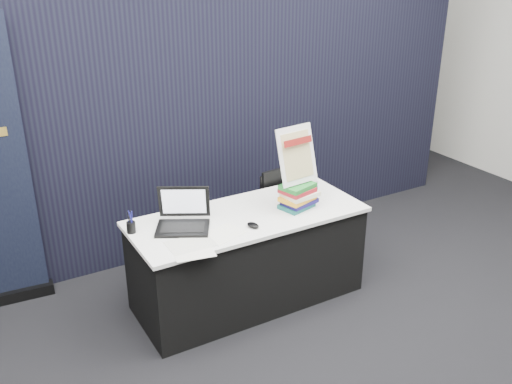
% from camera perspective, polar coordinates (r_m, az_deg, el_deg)
% --- Properties ---
extents(floor, '(8.00, 8.00, 0.00)m').
position_cam_1_polar(floor, '(4.32, 2.90, -14.05)').
color(floor, black).
rests_on(floor, ground).
extents(wall_back, '(8.00, 0.02, 3.50)m').
position_cam_1_polar(wall_back, '(7.17, -15.04, 15.61)').
color(wall_back, beige).
rests_on(wall_back, floor).
extents(drape_partition, '(6.00, 0.08, 2.40)m').
position_cam_1_polar(drape_partition, '(5.05, -6.75, 6.84)').
color(drape_partition, black).
rests_on(drape_partition, floor).
extents(display_table, '(1.80, 0.75, 0.75)m').
position_cam_1_polar(display_table, '(4.50, -0.81, -6.56)').
color(display_table, black).
rests_on(display_table, floor).
extents(laptop, '(0.46, 0.46, 0.28)m').
position_cam_1_polar(laptop, '(4.15, -7.65, -2.67)').
color(laptop, black).
rests_on(laptop, display_table).
extents(mouse, '(0.09, 0.12, 0.03)m').
position_cam_1_polar(mouse, '(4.13, -0.31, -3.34)').
color(mouse, black).
rests_on(mouse, display_table).
extents(brochure_left, '(0.32, 0.23, 0.00)m').
position_cam_1_polar(brochure_left, '(3.94, -6.56, -5.17)').
color(brochure_left, silver).
rests_on(brochure_left, display_table).
extents(brochure_mid, '(0.30, 0.24, 0.00)m').
position_cam_1_polar(brochure_mid, '(3.83, -6.23, -6.06)').
color(brochure_mid, white).
rests_on(brochure_mid, display_table).
extents(brochure_right, '(0.35, 0.29, 0.00)m').
position_cam_1_polar(brochure_right, '(4.05, -3.29, -4.22)').
color(brochure_right, white).
rests_on(brochure_right, display_table).
extents(pen_cup, '(0.07, 0.07, 0.08)m').
position_cam_1_polar(pen_cup, '(4.14, -12.38, -3.47)').
color(pen_cup, black).
rests_on(pen_cup, display_table).
extents(book_stack_tall, '(0.28, 0.24, 0.20)m').
position_cam_1_polar(book_stack_tall, '(4.42, 4.22, -0.35)').
color(book_stack_tall, '#16554F').
rests_on(book_stack_tall, display_table).
extents(book_stack_short, '(0.24, 0.21, 0.14)m').
position_cam_1_polar(book_stack_short, '(4.65, 4.79, 0.46)').
color(book_stack_short, '#1F7429').
rests_on(book_stack_short, display_table).
extents(info_sign, '(0.34, 0.18, 0.45)m').
position_cam_1_polar(info_sign, '(4.33, 4.11, 3.65)').
color(info_sign, black).
rests_on(info_sign, book_stack_tall).
extents(stacking_chair, '(0.43, 0.44, 0.87)m').
position_cam_1_polar(stacking_chair, '(4.94, 3.27, -2.33)').
color(stacking_chair, black).
rests_on(stacking_chair, floor).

